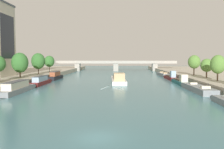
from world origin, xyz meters
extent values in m
plane|color=#42757F|center=(0.00, 0.00, 0.00)|extent=(400.00, 400.00, 0.00)
cube|color=silver|center=(1.61, 51.41, 0.49)|extent=(5.01, 21.94, 0.98)
cube|color=silver|center=(1.11, 62.64, 0.59)|extent=(3.90, 1.38, 0.86)
cube|color=silver|center=(1.61, 51.41, 1.01)|extent=(5.10, 21.94, 0.06)
cube|color=tan|center=(1.94, 44.02, 2.14)|extent=(3.23, 4.49, 2.19)
cube|color=black|center=(1.85, 46.20, 2.47)|extent=(2.43, 0.14, 0.61)
cube|color=brown|center=(1.52, 53.59, 1.22)|extent=(3.66, 11.45, 0.36)
cylinder|color=#232328|center=(2.51, 44.91, 1.59)|extent=(0.07, 0.07, 1.10)
cube|color=silver|center=(1.94, 36.31, 0.01)|extent=(2.25, 5.80, 0.03)
cube|color=silver|center=(-1.65, 36.15, 0.01)|extent=(1.75, 5.92, 0.03)
cube|color=gray|center=(-20.06, 27.64, 0.50)|extent=(2.82, 14.36, 1.01)
cube|color=gray|center=(-20.20, 35.15, 0.60)|extent=(2.45, 1.26, 0.87)
cube|color=gray|center=(-20.06, 27.64, 1.04)|extent=(2.87, 14.36, 0.06)
cube|color=beige|center=(-20.05, 26.93, 1.78)|extent=(2.26, 9.20, 1.42)
cube|color=#4C4C51|center=(-20.05, 26.93, 2.53)|extent=(2.42, 9.48, 0.08)
cylinder|color=#232328|center=(-19.60, 23.36, 1.62)|extent=(0.07, 0.07, 1.10)
cube|color=maroon|center=(-20.00, 42.46, 0.49)|extent=(2.35, 12.26, 0.98)
cube|color=maroon|center=(-20.08, 48.93, 0.59)|extent=(2.11, 1.24, 0.85)
cube|color=maroon|center=(-20.00, 42.46, 1.01)|extent=(2.39, 12.26, 0.06)
cube|color=#9EBCD6|center=(-20.00, 41.85, 1.74)|extent=(1.90, 7.85, 1.40)
cube|color=#4C4C51|center=(-20.00, 41.85, 2.48)|extent=(2.03, 8.09, 0.08)
cylinder|color=#232328|center=(-19.63, 38.79, 1.59)|extent=(0.07, 0.07, 1.10)
cube|color=black|center=(-20.17, 57.92, 0.62)|extent=(2.44, 10.18, 1.25)
cube|color=black|center=(-20.02, 63.33, 0.75)|extent=(2.09, 1.32, 0.99)
cube|color=black|center=(-20.17, 57.92, 1.28)|extent=(2.48, 10.18, 0.06)
cube|color=#9E5133|center=(-20.19, 57.41, 2.04)|extent=(1.95, 6.53, 1.46)
cube|color=#4C4C51|center=(-20.19, 57.41, 2.81)|extent=(2.09, 6.72, 0.08)
cylinder|color=#232328|center=(-19.93, 54.87, 1.86)|extent=(0.07, 0.07, 1.10)
cube|color=gray|center=(19.63, 19.98, 0.56)|extent=(2.59, 1.26, 0.83)
cube|color=gray|center=(19.74, 30.93, 0.59)|extent=(3.37, 15.11, 1.17)
cube|color=gray|center=(19.67, 38.82, 0.70)|extent=(3.09, 1.27, 0.95)
cube|color=gray|center=(19.74, 30.93, 1.20)|extent=(3.44, 15.11, 0.06)
cube|color=beige|center=(19.71, 34.25, 1.43)|extent=(1.63, 0.91, 0.40)
cube|color=beige|center=(19.77, 26.71, 1.47)|extent=(1.79, 1.11, 0.48)
cylinder|color=#232328|center=(20.26, 26.41, 1.78)|extent=(0.07, 0.07, 1.10)
cube|color=#23666B|center=(19.66, 46.16, 0.45)|extent=(2.54, 11.61, 0.90)
cube|color=#23666B|center=(19.76, 52.29, 0.54)|extent=(2.26, 1.23, 0.81)
cube|color=#23666B|center=(19.66, 46.16, 0.93)|extent=(2.59, 11.61, 0.06)
cube|color=beige|center=(19.60, 42.22, 1.96)|extent=(1.80, 2.34, 1.99)
cube|color=black|center=(19.62, 43.39, 2.26)|extent=(1.42, 0.05, 0.56)
cube|color=brown|center=(19.68, 47.31, 1.14)|extent=(1.93, 6.05, 0.36)
cylinder|color=#232328|center=(19.96, 42.68, 1.51)|extent=(0.07, 0.07, 1.10)
cube|color=maroon|center=(19.69, 59.47, 0.51)|extent=(2.28, 10.84, 1.01)
cube|color=maroon|center=(19.55, 65.21, 0.61)|extent=(1.95, 1.26, 0.87)
cube|color=maroon|center=(19.69, 59.47, 1.04)|extent=(2.32, 10.84, 0.06)
cube|color=#9EBCD6|center=(19.78, 55.80, 2.13)|extent=(1.57, 2.19, 2.12)
cube|color=black|center=(19.76, 56.89, 2.45)|extent=(1.21, 0.06, 0.59)
cube|color=brown|center=(19.67, 60.55, 1.25)|extent=(1.71, 5.65, 0.36)
cylinder|color=#232328|center=(20.08, 56.24, 1.62)|extent=(0.07, 0.07, 1.10)
cube|color=gray|center=(20.25, 75.48, 0.57)|extent=(3.03, 14.98, 1.14)
cube|color=gray|center=(20.12, 83.30, 0.68)|extent=(2.65, 1.29, 0.94)
cube|color=gray|center=(20.25, 75.48, 1.17)|extent=(3.08, 14.98, 0.06)
cube|color=tan|center=(20.20, 78.77, 1.40)|extent=(1.40, 0.92, 0.40)
cube|color=tan|center=(20.33, 71.30, 1.44)|extent=(1.54, 1.13, 0.48)
cylinder|color=#232328|center=(20.75, 71.01, 1.75)|extent=(0.07, 0.07, 1.10)
cylinder|color=brown|center=(-27.23, 45.57, 3.13)|extent=(0.39, 0.39, 2.71)
ellipsoid|color=#336B2D|center=(-27.23, 45.57, 6.10)|extent=(4.78, 4.78, 5.89)
cylinder|color=brown|center=(-26.67, 59.31, 3.30)|extent=(0.28, 0.28, 3.04)
ellipsoid|color=#336B2D|center=(-26.67, 59.31, 6.37)|extent=(4.74, 4.74, 5.65)
cylinder|color=brown|center=(-26.94, 73.06, 3.29)|extent=(0.25, 0.25, 3.02)
ellipsoid|color=#336B2D|center=(-26.94, 73.06, 6.08)|extent=(4.10, 4.10, 4.65)
cylinder|color=brown|center=(26.56, 37.03, 3.20)|extent=(0.36, 0.36, 2.84)
ellipsoid|color=#568438|center=(26.56, 37.03, 5.91)|extent=(3.69, 3.69, 4.70)
cylinder|color=brown|center=(27.22, 46.09, 3.05)|extent=(0.39, 0.39, 2.54)
ellipsoid|color=#568438|center=(27.22, 46.09, 5.37)|extent=(3.54, 3.54, 3.81)
cylinder|color=brown|center=(26.45, 55.00, 3.39)|extent=(0.37, 0.37, 3.23)
ellipsoid|color=#568438|center=(26.45, 55.00, 6.22)|extent=(3.93, 3.93, 4.39)
cube|color=#232833|center=(-32.09, 48.65, 13.90)|extent=(0.04, 8.56, 13.23)
cube|color=#9E998E|center=(0.00, 110.10, 4.65)|extent=(67.98, 4.40, 0.60)
cube|color=#9E998E|center=(0.00, 108.10, 5.40)|extent=(67.98, 0.30, 0.90)
cube|color=#9E998E|center=(0.00, 112.10, 5.40)|extent=(67.98, 0.30, 0.90)
cube|color=#9E998E|center=(-21.99, 110.10, 2.18)|extent=(2.80, 3.60, 4.35)
cube|color=#9E998E|center=(0.00, 110.10, 2.18)|extent=(2.80, 3.60, 4.35)
cube|color=#9E998E|center=(21.99, 110.10, 2.18)|extent=(2.80, 3.60, 4.35)
camera|label=1|loc=(2.01, -21.17, 7.52)|focal=36.96mm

